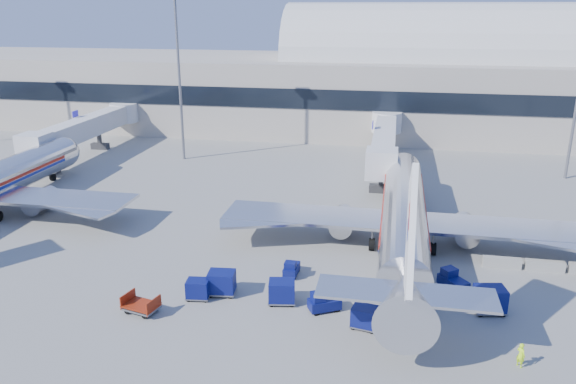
% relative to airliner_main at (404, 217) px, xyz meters
% --- Properties ---
extents(ground, '(260.00, 260.00, 0.00)m').
position_rel_airliner_main_xyz_m(ground, '(-10.00, -4.51, -2.93)').
color(ground, gray).
rests_on(ground, ground).
extents(terminal, '(170.00, 28.15, 21.00)m').
position_rel_airliner_main_xyz_m(terminal, '(-23.60, 51.46, 4.60)').
color(terminal, '#B2AA9E').
rests_on(terminal, ground).
extents(airliner_main, '(32.00, 37.26, 12.07)m').
position_rel_airliner_main_xyz_m(airliner_main, '(0.00, 0.00, 0.00)').
color(airliner_main, silver).
rests_on(airliner_main, ground).
extents(jetbridge_near, '(4.40, 27.50, 6.25)m').
position_rel_airliner_main_xyz_m(jetbridge_near, '(-2.40, 26.30, 1.00)').
color(jetbridge_near, silver).
rests_on(jetbridge_near, ground).
extents(jetbridge_mid, '(4.40, 27.50, 6.25)m').
position_rel_airliner_main_xyz_m(jetbridge_mid, '(-44.40, 26.30, 1.00)').
color(jetbridge_mid, silver).
rests_on(jetbridge_mid, ground).
extents(mast_west, '(2.00, 1.20, 22.60)m').
position_rel_airliner_main_xyz_m(mast_west, '(-30.00, 25.49, 11.87)').
color(mast_west, slate).
rests_on(mast_west, ground).
extents(barrier_near, '(3.00, 0.55, 0.90)m').
position_rel_airliner_main_xyz_m(barrier_near, '(8.00, -2.51, -2.48)').
color(barrier_near, '#9E9E96').
rests_on(barrier_near, ground).
extents(barrier_mid, '(3.00, 0.55, 0.90)m').
position_rel_airliner_main_xyz_m(barrier_mid, '(11.30, -2.51, -2.48)').
color(barrier_mid, '#9E9E96').
rests_on(barrier_mid, ground).
extents(tug_lead, '(2.47, 2.02, 1.44)m').
position_rel_airliner_main_xyz_m(tug_lead, '(-5.44, -12.05, -2.27)').
color(tug_lead, '#0A1052').
rests_on(tug_lead, ground).
extents(tug_right, '(2.35, 2.60, 1.54)m').
position_rel_airliner_main_xyz_m(tug_right, '(3.71, -7.04, -2.22)').
color(tug_right, '#0A1052').
rests_on(tug_right, ground).
extents(tug_left, '(1.10, 2.06, 1.32)m').
position_rel_airliner_main_xyz_m(tug_left, '(-8.63, -7.11, -2.33)').
color(tug_left, '#0A1052').
rests_on(tug_left, ground).
extents(cart_train_a, '(2.16, 1.78, 1.71)m').
position_rel_airliner_main_xyz_m(cart_train_a, '(-8.49, -11.52, -2.01)').
color(cart_train_a, '#0A1052').
rests_on(cart_train_a, ground).
extents(cart_train_b, '(2.17, 1.74, 1.79)m').
position_rel_airliner_main_xyz_m(cart_train_b, '(-13.10, -11.08, -1.97)').
color(cart_train_b, '#0A1052').
rests_on(cart_train_b, ground).
extents(cart_train_c, '(1.80, 1.45, 1.48)m').
position_rel_airliner_main_xyz_m(cart_train_c, '(-14.61, -12.06, -2.14)').
color(cart_train_c, '#0A1052').
rests_on(cart_train_c, ground).
extents(cart_solo_near, '(1.95, 1.63, 1.52)m').
position_rel_airliner_main_xyz_m(cart_solo_near, '(-2.47, -13.72, -2.12)').
color(cart_solo_near, '#0A1052').
rests_on(cart_solo_near, ground).
extents(cart_solo_far, '(2.40, 2.00, 1.88)m').
position_rel_airliner_main_xyz_m(cart_solo_far, '(5.94, -10.06, -1.92)').
color(cart_solo_far, '#0A1052').
rests_on(cart_solo_far, ground).
extents(cart_open_red, '(2.66, 2.15, 0.63)m').
position_rel_airliner_main_xyz_m(cart_open_red, '(-17.83, -14.64, -2.48)').
color(cart_open_red, slate).
rests_on(cart_open_red, ground).
extents(ramp_worker, '(0.64, 0.68, 1.56)m').
position_rel_airliner_main_xyz_m(ramp_worker, '(6.83, -16.24, -2.15)').
color(ramp_worker, '#ACE718').
rests_on(ramp_worker, ground).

